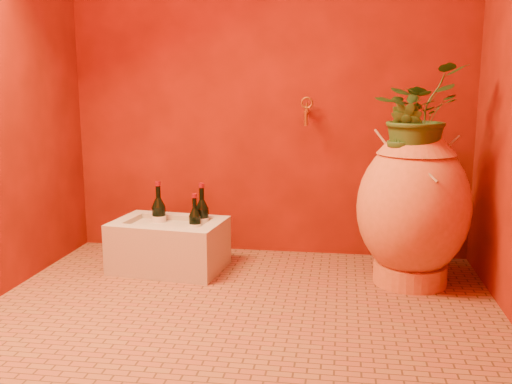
% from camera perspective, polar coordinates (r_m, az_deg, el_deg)
% --- Properties ---
extents(floor, '(2.50, 2.50, 0.00)m').
position_cam_1_polar(floor, '(2.82, -1.57, -11.65)').
color(floor, brown).
rests_on(floor, ground).
extents(wall_back, '(2.50, 0.02, 2.50)m').
position_cam_1_polar(wall_back, '(3.59, 1.23, 13.59)').
color(wall_back, '#581005').
rests_on(wall_back, ground).
extents(amphora, '(0.62, 0.62, 0.86)m').
position_cam_1_polar(amphora, '(3.16, 15.44, -1.43)').
color(amphora, '#CE6D3A').
rests_on(amphora, floor).
extents(stone_basin, '(0.67, 0.50, 0.29)m').
position_cam_1_polar(stone_basin, '(3.39, -8.68, -5.36)').
color(stone_basin, '#BEB39D').
rests_on(stone_basin, floor).
extents(wine_bottle_a, '(0.08, 0.08, 0.34)m').
position_cam_1_polar(wine_bottle_a, '(3.38, -5.41, -2.81)').
color(wine_bottle_a, black).
rests_on(wine_bottle_a, stone_basin).
extents(wine_bottle_b, '(0.07, 0.07, 0.29)m').
position_cam_1_polar(wine_bottle_b, '(3.32, -6.13, -3.38)').
color(wine_bottle_b, black).
rests_on(wine_bottle_b, stone_basin).
extents(wine_bottle_c, '(0.08, 0.08, 0.35)m').
position_cam_1_polar(wine_bottle_c, '(3.45, -9.68, -2.59)').
color(wine_bottle_c, black).
rests_on(wine_bottle_c, stone_basin).
extents(wall_tap, '(0.07, 0.16, 0.17)m').
position_cam_1_polar(wall_tap, '(3.48, 5.07, 8.18)').
color(wall_tap, '#A77B26').
rests_on(wall_tap, wall_back).
extents(plant_main, '(0.60, 0.61, 0.51)m').
position_cam_1_polar(plant_main, '(3.10, 15.78, 7.52)').
color(plant_main, '#294F1C').
rests_on(plant_main, amphora).
extents(plant_side, '(0.24, 0.25, 0.35)m').
position_cam_1_polar(plant_side, '(3.02, 14.66, 5.34)').
color(plant_side, '#294F1C').
rests_on(plant_side, amphora).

